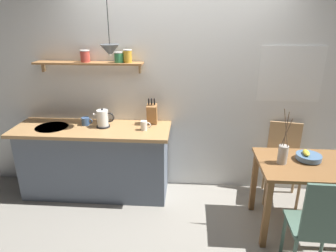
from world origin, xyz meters
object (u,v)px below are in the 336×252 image
at_px(coffee_mug_by_sink, 86,121).
at_px(pendant_lamp, 110,50).
at_px(electric_kettle, 103,119).
at_px(coffee_mug_spare, 144,125).
at_px(knife_block, 152,114).
at_px(dining_table, 303,176).
at_px(twig_vase, 283,154).
at_px(fruit_bowl, 308,157).
at_px(dining_chair_far, 283,158).
at_px(dining_chair_near, 319,224).

bearing_deg(coffee_mug_by_sink, pendant_lamp, -12.63).
xyz_separation_m(electric_kettle, coffee_mug_spare, (0.49, -0.06, -0.05)).
distance_m(coffee_mug_by_sink, pendant_lamp, 0.92).
xyz_separation_m(knife_block, coffee_mug_spare, (-0.06, -0.21, -0.07)).
bearing_deg(knife_block, coffee_mug_by_sink, -173.21).
bearing_deg(pendant_lamp, dining_table, -13.90).
xyz_separation_m(electric_kettle, coffee_mug_by_sink, (-0.23, 0.05, -0.06)).
xyz_separation_m(twig_vase, knife_block, (-1.36, 0.68, 0.15)).
height_order(twig_vase, knife_block, twig_vase).
bearing_deg(knife_block, fruit_bowl, -20.13).
relative_size(fruit_bowl, twig_vase, 0.44).
bearing_deg(dining_chair_far, pendant_lamp, -176.43).
bearing_deg(fruit_bowl, knife_block, 159.87).
xyz_separation_m(fruit_bowl, coffee_mug_spare, (-1.70, 0.39, 0.14)).
relative_size(dining_chair_far, coffee_mug_spare, 7.67).
bearing_deg(coffee_mug_by_sink, knife_block, 6.79).
relative_size(fruit_bowl, coffee_mug_by_sink, 1.84).
distance_m(twig_vase, coffee_mug_spare, 1.50).
distance_m(coffee_mug_by_sink, coffee_mug_spare, 0.73).
height_order(fruit_bowl, twig_vase, twig_vase).
bearing_deg(dining_chair_near, twig_vase, 104.74).
relative_size(dining_chair_far, twig_vase, 1.67).
distance_m(twig_vase, coffee_mug_by_sink, 2.22).
bearing_deg(coffee_mug_spare, dining_chair_near, -34.41).
xyz_separation_m(dining_table, electric_kettle, (-2.14, 0.52, 0.36)).
bearing_deg(pendant_lamp, coffee_mug_by_sink, 167.37).
height_order(dining_table, pendant_lamp, pendant_lamp).
relative_size(dining_chair_far, knife_block, 2.87).
height_order(dining_table, coffee_mug_by_sink, coffee_mug_by_sink).
distance_m(twig_vase, pendant_lamp, 2.05).
height_order(dining_table, dining_chair_far, dining_chair_far).
distance_m(dining_chair_far, knife_block, 1.66).
bearing_deg(twig_vase, electric_kettle, 164.43).
height_order(dining_chair_far, twig_vase, twig_vase).
distance_m(dining_chair_near, knife_block, 2.05).
bearing_deg(pendant_lamp, coffee_mug_spare, -5.20).
xyz_separation_m(dining_table, dining_chair_far, (-0.01, 0.62, -0.11)).
distance_m(dining_chair_far, pendant_lamp, 2.36).
distance_m(dining_table, coffee_mug_spare, 1.74).
height_order(dining_chair_far, coffee_mug_spare, coffee_mug_spare).
distance_m(dining_chair_near, pendant_lamp, 2.55).
bearing_deg(twig_vase, dining_chair_near, -75.26).
xyz_separation_m(dining_chair_far, twig_vase, (-0.22, -0.63, 0.35)).
distance_m(knife_block, coffee_mug_by_sink, 0.80).
height_order(fruit_bowl, coffee_mug_spare, coffee_mug_spare).
distance_m(dining_chair_far, coffee_mug_by_sink, 2.40).
relative_size(electric_kettle, knife_block, 0.74).
distance_m(dining_chair_near, dining_chair_far, 1.24).
relative_size(dining_chair_far, pendant_lamp, 1.49).
relative_size(electric_kettle, coffee_mug_by_sink, 1.82).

